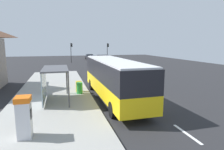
% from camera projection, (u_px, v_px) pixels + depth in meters
% --- Properties ---
extents(ground_plane, '(56.00, 92.00, 0.04)m').
position_uv_depth(ground_plane, '(101.00, 74.00, 28.63)').
color(ground_plane, '#262628').
extents(sidewalk_platform, '(6.20, 30.00, 0.18)m').
position_uv_depth(sidewalk_platform, '(53.00, 98.00, 15.53)').
color(sidewalk_platform, '#999993').
rests_on(sidewalk_platform, ground).
extents(lane_stripe_seg_0, '(0.16, 2.20, 0.01)m').
position_uv_depth(lane_stripe_seg_0, '(187.00, 134.00, 9.62)').
color(lane_stripe_seg_0, silver).
rests_on(lane_stripe_seg_0, ground).
extents(lane_stripe_seg_1, '(0.16, 2.20, 0.01)m').
position_uv_depth(lane_stripe_seg_1, '(145.00, 104.00, 14.39)').
color(lane_stripe_seg_1, silver).
rests_on(lane_stripe_seg_1, ground).
extents(lane_stripe_seg_2, '(0.16, 2.20, 0.01)m').
position_uv_depth(lane_stripe_seg_2, '(124.00, 89.00, 19.15)').
color(lane_stripe_seg_2, silver).
rests_on(lane_stripe_seg_2, ground).
extents(lane_stripe_seg_3, '(0.16, 2.20, 0.01)m').
position_uv_depth(lane_stripe_seg_3, '(111.00, 80.00, 23.92)').
color(lane_stripe_seg_3, silver).
rests_on(lane_stripe_seg_3, ground).
extents(lane_stripe_seg_4, '(0.16, 2.20, 0.01)m').
position_uv_depth(lane_stripe_seg_4, '(102.00, 74.00, 28.69)').
color(lane_stripe_seg_4, silver).
rests_on(lane_stripe_seg_4, ground).
extents(lane_stripe_seg_5, '(0.16, 2.20, 0.01)m').
position_uv_depth(lane_stripe_seg_5, '(96.00, 70.00, 33.45)').
color(lane_stripe_seg_5, silver).
rests_on(lane_stripe_seg_5, ground).
extents(lane_stripe_seg_6, '(0.16, 2.20, 0.01)m').
position_uv_depth(lane_stripe_seg_6, '(92.00, 66.00, 38.22)').
color(lane_stripe_seg_6, silver).
rests_on(lane_stripe_seg_6, ground).
extents(lane_stripe_seg_7, '(0.16, 2.20, 0.01)m').
position_uv_depth(lane_stripe_seg_7, '(88.00, 64.00, 42.98)').
color(lane_stripe_seg_7, silver).
rests_on(lane_stripe_seg_7, ground).
extents(bus, '(2.65, 11.04, 3.21)m').
position_uv_depth(bus, '(113.00, 77.00, 15.30)').
color(bus, yellow).
rests_on(bus, ground).
extents(white_van, '(2.20, 5.27, 2.30)m').
position_uv_depth(white_van, '(104.00, 61.00, 35.80)').
color(white_van, black).
rests_on(white_van, ground).
extents(sedan_near, '(1.93, 4.44, 1.52)m').
position_uv_depth(sedan_near, '(93.00, 58.00, 48.47)').
color(sedan_near, '#B7B7BC').
rests_on(sedan_near, ground).
extents(sedan_far, '(2.02, 4.49, 1.52)m').
position_uv_depth(sedan_far, '(89.00, 57.00, 54.55)').
color(sedan_far, black).
rests_on(sedan_far, ground).
extents(ticket_machine, '(0.66, 0.76, 1.94)m').
position_uv_depth(ticket_machine, '(24.00, 117.00, 8.75)').
color(ticket_machine, silver).
rests_on(ticket_machine, sidewalk_platform).
extents(recycling_bin_green, '(0.52, 0.52, 0.95)m').
position_uv_depth(recycling_bin_green, '(80.00, 88.00, 16.69)').
color(recycling_bin_green, green).
rests_on(recycling_bin_green, sidewalk_platform).
extents(recycling_bin_yellow, '(0.52, 0.52, 0.95)m').
position_uv_depth(recycling_bin_yellow, '(79.00, 86.00, 17.35)').
color(recycling_bin_yellow, yellow).
rests_on(recycling_bin_yellow, sidewalk_platform).
extents(traffic_light_near_side, '(0.49, 0.28, 4.57)m').
position_uv_depth(traffic_light_near_side, '(108.00, 49.00, 46.71)').
color(traffic_light_near_side, '#2D2D2D').
rests_on(traffic_light_near_side, ground).
extents(traffic_light_far_side, '(0.49, 0.28, 4.62)m').
position_uv_depth(traffic_light_far_side, '(71.00, 50.00, 45.26)').
color(traffic_light_far_side, '#2D2D2D').
rests_on(traffic_light_far_side, ground).
extents(bus_shelter, '(1.80, 4.00, 2.50)m').
position_uv_depth(bus_shelter, '(51.00, 76.00, 14.29)').
color(bus_shelter, '#4C4C51').
rests_on(bus_shelter, sidewalk_platform).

